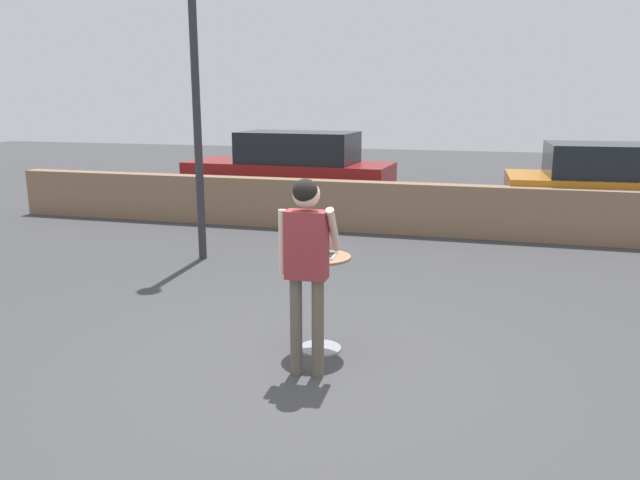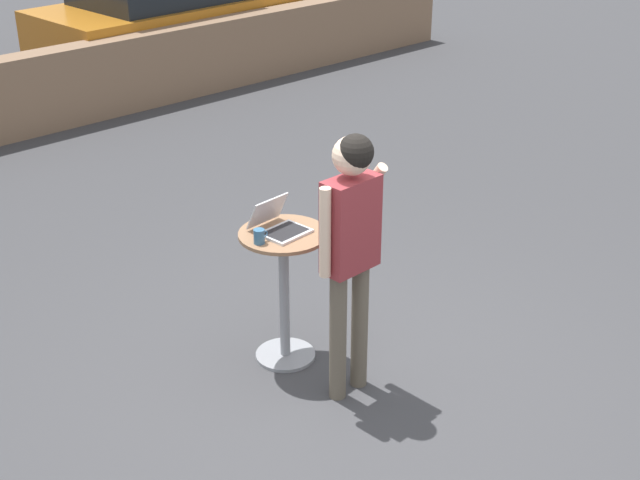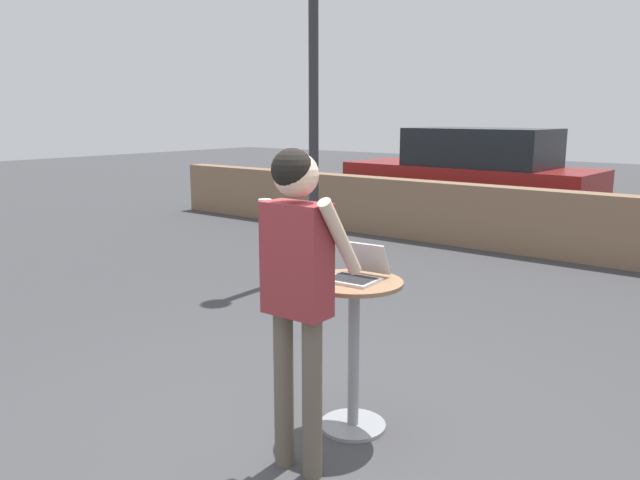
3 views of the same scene
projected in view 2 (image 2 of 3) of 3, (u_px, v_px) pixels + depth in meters
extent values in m
plane|color=#3D3D3F|center=(344.00, 390.00, 5.90)|extent=(50.00, 50.00, 0.00)
cylinder|color=gray|center=(286.00, 355.00, 6.26)|extent=(0.42, 0.42, 0.03)
cylinder|color=gray|center=(284.00, 297.00, 6.05)|extent=(0.07, 0.07, 0.91)
cylinder|color=#8C6647|center=(283.00, 234.00, 5.85)|extent=(0.59, 0.59, 0.02)
cube|color=silver|center=(286.00, 233.00, 5.82)|extent=(0.31, 0.26, 0.02)
cube|color=black|center=(286.00, 231.00, 5.82)|extent=(0.28, 0.21, 0.00)
cube|color=silver|center=(267.00, 211.00, 5.87)|extent=(0.31, 0.13, 0.20)
cube|color=white|center=(268.00, 211.00, 5.87)|extent=(0.28, 0.11, 0.18)
cylinder|color=#336084|center=(259.00, 236.00, 5.68)|extent=(0.07, 0.07, 0.10)
torus|color=#336084|center=(265.00, 234.00, 5.71)|extent=(0.04, 0.01, 0.04)
cylinder|color=brown|center=(338.00, 337.00, 5.64)|extent=(0.11, 0.11, 0.91)
cylinder|color=brown|center=(360.00, 325.00, 5.77)|extent=(0.11, 0.11, 0.91)
cube|color=maroon|center=(351.00, 224.00, 5.37)|extent=(0.37, 0.19, 0.60)
sphere|color=beige|center=(352.00, 156.00, 5.18)|extent=(0.24, 0.24, 0.24)
sphere|color=black|center=(356.00, 152.00, 5.15)|extent=(0.22, 0.22, 0.22)
cylinder|color=beige|center=(325.00, 233.00, 5.23)|extent=(0.07, 0.07, 0.57)
cylinder|color=beige|center=(365.00, 191.00, 5.51)|extent=(0.08, 0.34, 0.44)
cube|color=#B76B19|center=(176.00, 26.00, 12.70)|extent=(4.00, 1.91, 0.74)
cylinder|color=black|center=(207.00, 27.00, 14.15)|extent=(0.68, 0.25, 0.67)
cylinder|color=black|center=(278.00, 45.00, 13.10)|extent=(0.68, 0.25, 0.67)
cylinder|color=black|center=(72.00, 54.00, 12.58)|extent=(0.68, 0.25, 0.67)
cylinder|color=black|center=(141.00, 77.00, 11.54)|extent=(0.68, 0.25, 0.67)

